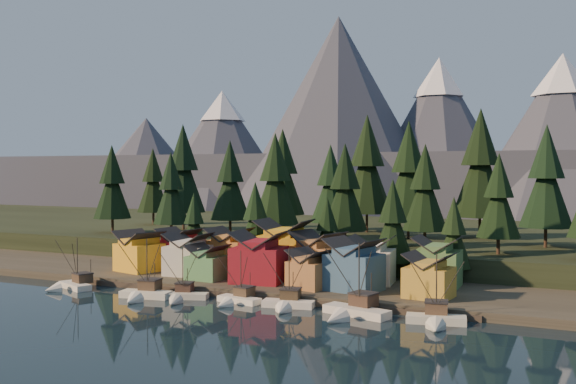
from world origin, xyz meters
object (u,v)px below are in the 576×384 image
at_px(boat_2, 180,290).
at_px(boat_1, 143,286).
at_px(boat_0, 70,278).
at_px(house_front_1, 188,253).
at_px(house_front_0, 139,250).
at_px(boat_5, 352,302).
at_px(house_back_0, 179,248).
at_px(boat_3, 236,292).
at_px(house_back_1, 230,249).
at_px(boat_4, 287,295).
at_px(boat_6, 436,309).

bearing_deg(boat_2, boat_1, -179.89).
bearing_deg(boat_0, house_front_1, 67.38).
height_order(boat_0, house_front_0, house_front_0).
distance_m(boat_5, house_back_0, 52.06).
xyz_separation_m(boat_3, house_back_0, (-25.79, 20.53, 4.12)).
distance_m(boat_0, boat_2, 24.85).
distance_m(boat_2, house_back_1, 23.65).
height_order(boat_2, boat_4, boat_4).
height_order(boat_3, house_front_1, house_front_1).
distance_m(boat_3, boat_5, 21.48).
xyz_separation_m(boat_3, boat_6, (34.44, -0.60, 0.35)).
distance_m(boat_0, house_front_0, 17.05).
distance_m(boat_2, boat_4, 20.20).
bearing_deg(boat_4, house_front_1, 143.13).
height_order(boat_4, house_back_0, house_back_0).
bearing_deg(boat_3, boat_1, -159.11).
bearing_deg(boat_3, house_front_1, 152.92).
distance_m(boat_2, boat_5, 32.03).
height_order(boat_1, house_front_1, boat_1).
distance_m(boat_4, house_front_1, 32.31).
relative_size(boat_5, house_front_1, 1.42).
relative_size(boat_2, boat_5, 0.81).
relative_size(boat_0, boat_2, 1.07).
bearing_deg(boat_4, boat_0, 171.99).
xyz_separation_m(boat_4, boat_5, (11.89, -1.36, 0.22)).
bearing_deg(boat_5, boat_6, 16.89).
height_order(boat_1, boat_2, boat_1).
distance_m(boat_5, house_back_1, 42.17).
relative_size(house_front_1, house_back_0, 1.03).
relative_size(house_back_0, house_back_1, 0.95).
bearing_deg(boat_1, boat_2, 8.75).
bearing_deg(boat_3, house_front_0, 165.38).
bearing_deg(house_front_0, boat_4, -3.83).
height_order(boat_1, house_back_0, boat_1).
height_order(boat_6, house_front_0, boat_6).
xyz_separation_m(boat_0, boat_1, (18.33, -1.43, 0.11)).
bearing_deg(boat_5, boat_1, -161.50).
bearing_deg(house_back_1, boat_6, -25.17).
bearing_deg(house_front_1, boat_1, -87.96).
bearing_deg(boat_3, boat_5, 6.75).
height_order(boat_3, boat_5, boat_5).
xyz_separation_m(boat_1, boat_5, (38.53, 2.40, 0.05)).
relative_size(boat_1, boat_2, 1.15).
bearing_deg(house_back_0, boat_0, -109.74).
bearing_deg(boat_0, house_back_1, 69.69).
distance_m(boat_3, house_front_0, 34.92).
relative_size(boat_5, house_front_0, 1.24).
xyz_separation_m(boat_6, house_front_0, (-66.09, 14.78, 3.66)).
height_order(boat_4, boat_5, boat_5).
height_order(boat_3, boat_4, boat_4).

